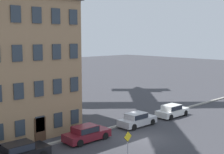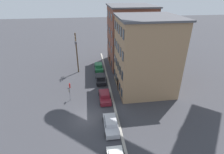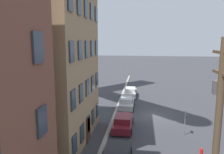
{
  "view_description": "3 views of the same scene",
  "coord_description": "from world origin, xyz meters",
  "px_view_note": "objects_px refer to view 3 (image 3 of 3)",
  "views": [
    {
      "loc": [
        -21.39,
        -18.5,
        9.36
      ],
      "look_at": [
        -1.1,
        3.43,
        5.54
      ],
      "focal_mm": 50.0,
      "sensor_mm": 36.0,
      "label": 1
    },
    {
      "loc": [
        20.38,
        0.99,
        17.1
      ],
      "look_at": [
        0.03,
        3.8,
        6.62
      ],
      "focal_mm": 28.0,
      "sensor_mm": 36.0,
      "label": 2
    },
    {
      "loc": [
        -25.16,
        1.39,
        8.77
      ],
      "look_at": [
        1.43,
        5.12,
        4.24
      ],
      "focal_mm": 35.0,
      "sensor_mm": 36.0,
      "label": 3
    }
  ],
  "objects_px": {
    "car_silver": "(127,102)",
    "fire_hydrant": "(201,154)",
    "car_white": "(130,92)",
    "utility_pole": "(217,135)",
    "car_maroon": "(123,122)",
    "caution_sign": "(185,119)"
  },
  "relations": [
    {
      "from": "car_silver",
      "to": "fire_hydrant",
      "type": "height_order",
      "value": "car_silver"
    },
    {
      "from": "car_silver",
      "to": "fire_hydrant",
      "type": "distance_m",
      "value": 13.47
    },
    {
      "from": "car_silver",
      "to": "fire_hydrant",
      "type": "xyz_separation_m",
      "value": [
        -11.85,
        -6.39,
        -0.27
      ]
    },
    {
      "from": "car_silver",
      "to": "car_white",
      "type": "xyz_separation_m",
      "value": [
        5.97,
        -0.14,
        0.0
      ]
    },
    {
      "from": "car_white",
      "to": "utility_pole",
      "type": "bearing_deg",
      "value": -168.99
    },
    {
      "from": "car_maroon",
      "to": "car_silver",
      "type": "height_order",
      "value": "same"
    },
    {
      "from": "car_silver",
      "to": "utility_pole",
      "type": "xyz_separation_m",
      "value": [
        -18.78,
        -4.96,
        4.26
      ]
    },
    {
      "from": "caution_sign",
      "to": "fire_hydrant",
      "type": "xyz_separation_m",
      "value": [
        -4.33,
        -0.41,
        -1.07
      ]
    },
    {
      "from": "caution_sign",
      "to": "utility_pole",
      "type": "bearing_deg",
      "value": 174.81
    },
    {
      "from": "car_white",
      "to": "caution_sign",
      "type": "relative_size",
      "value": 1.86
    },
    {
      "from": "utility_pole",
      "to": "fire_hydrant",
      "type": "distance_m",
      "value": 8.4
    },
    {
      "from": "car_white",
      "to": "fire_hydrant",
      "type": "xyz_separation_m",
      "value": [
        -17.83,
        -6.24,
        -0.27
      ]
    },
    {
      "from": "car_white",
      "to": "fire_hydrant",
      "type": "height_order",
      "value": "car_white"
    },
    {
      "from": "car_silver",
      "to": "utility_pole",
      "type": "bearing_deg",
      "value": -165.21
    },
    {
      "from": "caution_sign",
      "to": "car_maroon",
      "type": "bearing_deg",
      "value": 83.96
    },
    {
      "from": "car_maroon",
      "to": "utility_pole",
      "type": "bearing_deg",
      "value": -157.91
    },
    {
      "from": "car_white",
      "to": "utility_pole",
      "type": "distance_m",
      "value": 25.57
    },
    {
      "from": "car_silver",
      "to": "fire_hydrant",
      "type": "bearing_deg",
      "value": -151.68
    },
    {
      "from": "car_white",
      "to": "fire_hydrant",
      "type": "bearing_deg",
      "value": -160.7
    },
    {
      "from": "car_silver",
      "to": "fire_hydrant",
      "type": "relative_size",
      "value": 4.58
    },
    {
      "from": "caution_sign",
      "to": "fire_hydrant",
      "type": "distance_m",
      "value": 4.48
    },
    {
      "from": "car_maroon",
      "to": "utility_pole",
      "type": "relative_size",
      "value": 0.49
    }
  ]
}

